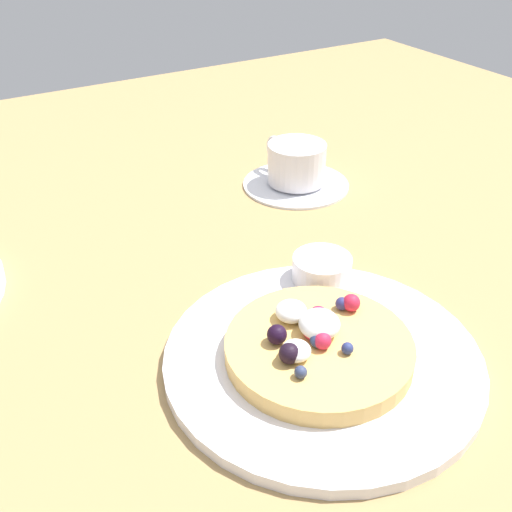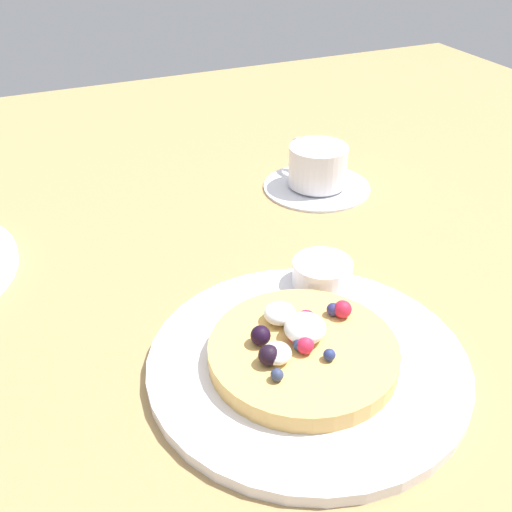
{
  "view_description": "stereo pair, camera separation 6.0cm",
  "coord_description": "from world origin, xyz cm",
  "px_view_note": "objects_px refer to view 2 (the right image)",
  "views": [
    {
      "loc": [
        -18.47,
        -42.69,
        36.91
      ],
      "look_at": [
        7.72,
        1.37,
        4.0
      ],
      "focal_mm": 43.07,
      "sensor_mm": 36.0,
      "label": 1
    },
    {
      "loc": [
        -13.17,
        -45.43,
        36.91
      ],
      "look_at": [
        7.72,
        1.37,
        4.0
      ],
      "focal_mm": 43.07,
      "sensor_mm": 36.0,
      "label": 2
    }
  ],
  "objects_px": {
    "pancake_plate": "(308,363)",
    "syrup_ramekin": "(322,273)",
    "coffee_cup": "(317,164)",
    "coffee_saucer": "(317,186)"
  },
  "relations": [
    {
      "from": "coffee_saucer",
      "to": "syrup_ramekin",
      "type": "bearing_deg",
      "value": -117.77
    },
    {
      "from": "syrup_ramekin",
      "to": "coffee_cup",
      "type": "height_order",
      "value": "coffee_cup"
    },
    {
      "from": "pancake_plate",
      "to": "coffee_cup",
      "type": "bearing_deg",
      "value": 60.03
    },
    {
      "from": "syrup_ramekin",
      "to": "coffee_cup",
      "type": "relative_size",
      "value": 0.56
    },
    {
      "from": "pancake_plate",
      "to": "syrup_ramekin",
      "type": "relative_size",
      "value": 4.61
    },
    {
      "from": "pancake_plate",
      "to": "coffee_cup",
      "type": "xyz_separation_m",
      "value": [
        0.18,
        0.31,
        0.03
      ]
    },
    {
      "from": "coffee_saucer",
      "to": "coffee_cup",
      "type": "distance_m",
      "value": 0.03
    },
    {
      "from": "pancake_plate",
      "to": "coffee_cup",
      "type": "relative_size",
      "value": 2.6
    },
    {
      "from": "syrup_ramekin",
      "to": "coffee_cup",
      "type": "xyz_separation_m",
      "value": [
        0.11,
        0.21,
        0.01
      ]
    },
    {
      "from": "syrup_ramekin",
      "to": "coffee_cup",
      "type": "bearing_deg",
      "value": 62.42
    }
  ]
}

